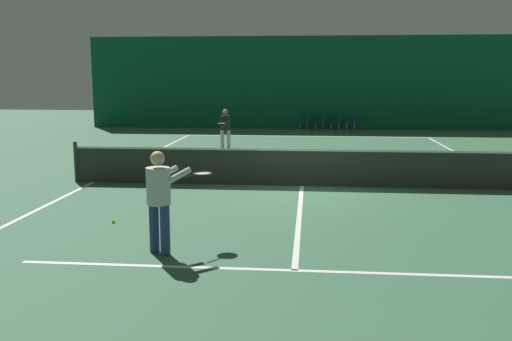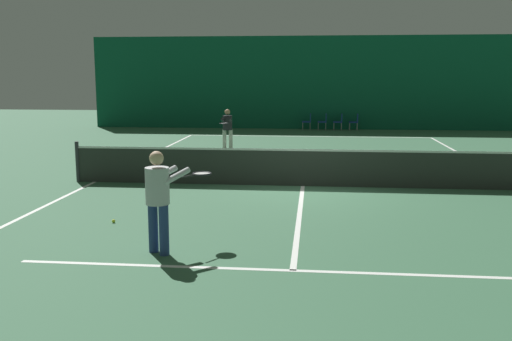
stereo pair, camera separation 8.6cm
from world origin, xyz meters
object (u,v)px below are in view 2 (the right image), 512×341
Objects in this scene: courtside_chair_3 at (355,121)px; player_near at (160,194)px; courtside_chair_1 at (324,120)px; courtside_chair_2 at (339,121)px; tennis_ball at (114,221)px; tennis_net at (303,166)px; player_far at (227,126)px; courtside_chair_0 at (308,120)px.

player_near is at bearing -12.00° from courtside_chair_3.
courtside_chair_2 is at bearing 90.00° from courtside_chair_1.
courtside_chair_3 is 20.03m from tennis_ball.
tennis_net is 7.48m from player_far.
tennis_net is at bearing 0.29° from courtside_chair_0.
courtside_chair_0 is 19.46m from tennis_ball.
courtside_chair_1 is at bearing 77.48° from tennis_ball.
courtside_chair_1 is 12.73× the size of tennis_ball.
player_far is 9.42m from courtside_chair_2.
player_far is at bearing -24.21° from courtside_chair_1.
courtside_chair_0 is at bearing 90.29° from tennis_net.
courtside_chair_0 is at bearing -90.00° from courtside_chair_2.
player_near is 2.41m from tennis_ball.
player_near is at bearing -7.76° from courtside_chair_1.
tennis_ball is (-5.84, -19.15, -0.45)m from courtside_chair_3.
tennis_net is at bearing -8.70° from courtside_chair_3.
courtside_chair_1 is at bearing -90.00° from courtside_chair_2.
player_near is at bearing 3.08° from player_far.
tennis_net reaches higher than courtside_chair_3.
tennis_net is 6.16m from player_near.
courtside_chair_2 reaches higher than tennis_ball.
player_near is (-2.13, -5.77, 0.45)m from tennis_net.
tennis_ball is (-3.53, -4.04, -0.48)m from tennis_net.
courtside_chair_0 is at bearing -90.00° from courtside_chair_3.
player_near reaches higher than tennis_net.
tennis_net reaches higher than courtside_chair_2.
player_far is 1.82× the size of courtside_chair_2.
player_near is at bearing -9.89° from courtside_chair_2.
courtside_chair_3 is at bearing 146.41° from player_far.
courtside_chair_3 is at bearing 73.03° from tennis_ball.
courtside_chair_1 is 1.00× the size of courtside_chair_3.
courtside_chair_2 is 1.00× the size of courtside_chair_3.
tennis_ball is at bearing -14.77° from courtside_chair_2.
courtside_chair_3 is (0.80, 0.00, 0.00)m from courtside_chair_2.
player_far is at bearing 87.18° from tennis_ball.
courtside_chair_3 is (2.39, 0.00, 0.00)m from courtside_chair_0.
courtside_chair_2 is (1.59, 0.00, 0.00)m from courtside_chair_0.
courtside_chair_2 is at bearing 23.86° from player_near.
player_near is 21.07m from courtside_chair_1.
player_far is at bearing -28.64° from courtside_chair_2.
tennis_net is 181.82× the size of tennis_ball.
courtside_chair_0 and courtside_chair_1 have the same top height.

